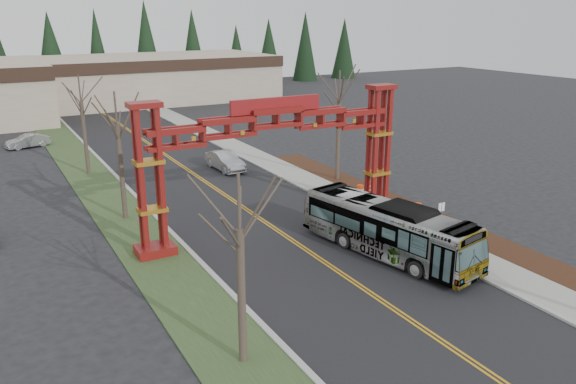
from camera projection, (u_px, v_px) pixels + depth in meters
ground at (500, 381)px, 21.39m from camera, size 200.00×200.00×0.00m
road at (233, 200)px, 42.17m from camera, size 12.00×110.00×0.02m
lane_line_left at (231, 200)px, 42.11m from camera, size 0.12×100.00×0.01m
lane_line_right at (234, 200)px, 42.22m from camera, size 0.12×100.00×0.01m
curb_right at (303, 188)px, 45.02m from camera, size 0.30×110.00×0.15m
sidewalk_right at (318, 185)px, 45.70m from camera, size 2.60×110.00×0.14m
landscape_strip at (484, 241)px, 34.45m from camera, size 2.60×50.00×0.12m
grass_median at (126, 218)px, 38.42m from camera, size 4.00×110.00×0.08m
curb_left at (152, 213)px, 39.28m from camera, size 0.30×110.00×0.15m
gateway_arch at (276, 140)px, 34.55m from camera, size 18.20×1.60×8.90m
retail_building_east at (151, 78)px, 91.46m from camera, size 38.00×20.30×7.00m
conifer_treeline at (74, 57)px, 96.02m from camera, size 116.10×5.60×13.00m
transit_bus at (387, 229)px, 32.20m from camera, size 4.87×11.78×3.20m
silver_sedan at (225, 161)px, 50.25m from camera, size 2.02×5.13×1.66m
parked_car_far_a at (28, 141)px, 58.75m from camera, size 4.51×2.38×1.41m
bare_tree_median_near at (240, 230)px, 20.90m from camera, size 3.32×3.32×7.89m
bare_tree_median_mid at (117, 127)px, 36.52m from camera, size 3.40×3.40×8.67m
bare_tree_median_far at (81, 102)px, 47.34m from camera, size 3.41×3.41×8.57m
bare_tree_right_far at (339, 100)px, 45.49m from camera, size 3.47×3.47×9.11m
street_sign at (441, 212)px, 35.39m from camera, size 0.47×0.07×2.06m
barrel_south at (417, 211)px, 38.36m from camera, size 0.58×0.58×1.07m
barrel_mid at (360, 191)px, 42.78m from camera, size 0.53×0.53×0.98m
barrel_north at (368, 187)px, 43.69m from camera, size 0.54×0.54×1.01m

